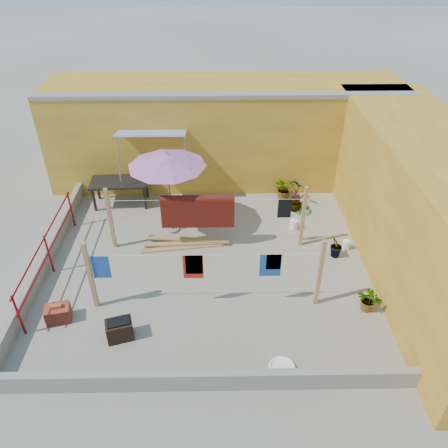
{
  "coord_description": "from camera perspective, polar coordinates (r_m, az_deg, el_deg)",
  "views": [
    {
      "loc": [
        0.29,
        -8.56,
        7.26
      ],
      "look_at": [
        0.43,
        0.3,
        1.05
      ],
      "focal_mm": 35.0,
      "sensor_mm": 36.0,
      "label": 1
    }
  ],
  "objects": [
    {
      "name": "ground",
      "position": [
        11.23,
        -2.19,
        -5.31
      ],
      "size": [
        80.0,
        80.0,
        0.0
      ],
      "primitive_type": "plane",
      "color": "#9E998E",
      "rests_on": "ground"
    },
    {
      "name": "wall_back",
      "position": [
        14.41,
        -0.03,
        11.91
      ],
      "size": [
        11.0,
        3.27,
        3.21
      ],
      "color": "gold",
      "rests_on": "ground"
    },
    {
      "name": "wall_right",
      "position": [
        11.38,
        24.81,
        1.61
      ],
      "size": [
        2.4,
        9.0,
        3.2
      ],
      "primitive_type": "cube",
      "color": "gold",
      "rests_on": "ground"
    },
    {
      "name": "parapet_front",
      "position": [
        8.63,
        -2.61,
        -19.73
      ],
      "size": [
        8.3,
        0.16,
        0.44
      ],
      "primitive_type": "cube",
      "color": "gray",
      "rests_on": "ground"
    },
    {
      "name": "parapet_left",
      "position": [
        11.91,
        -22.3,
        -4.32
      ],
      "size": [
        0.16,
        7.3,
        0.44
      ],
      "primitive_type": "cube",
      "color": "gray",
      "rests_on": "ground"
    },
    {
      "name": "red_railing",
      "position": [
        11.39,
        -22.07,
        -3.02
      ],
      "size": [
        0.05,
        4.2,
        1.1
      ],
      "color": "maroon",
      "rests_on": "ground"
    },
    {
      "name": "clothesline_rig",
      "position": [
        11.01,
        -3.19,
        0.73
      ],
      "size": [
        5.09,
        2.35,
        1.8
      ],
      "color": "tan",
      "rests_on": "ground"
    },
    {
      "name": "patio_umbrella",
      "position": [
        11.35,
        -7.49,
        8.22
      ],
      "size": [
        2.62,
        2.62,
        2.45
      ],
      "color": "gray",
      "rests_on": "ground"
    },
    {
      "name": "outdoor_table",
      "position": [
        13.58,
        -13.5,
        5.21
      ],
      "size": [
        1.76,
        0.95,
        0.81
      ],
      "color": "black",
      "rests_on": "ground"
    },
    {
      "name": "brick_stack",
      "position": [
        10.38,
        -20.85,
        -10.85
      ],
      "size": [
        0.59,
        0.48,
        0.45
      ],
      "color": "#A93B27",
      "rests_on": "ground"
    },
    {
      "name": "lumber_pile",
      "position": [
        11.84,
        -5.05,
        -2.54
      ],
      "size": [
        2.37,
        0.64,
        0.14
      ],
      "color": "tan",
      "rests_on": "ground"
    },
    {
      "name": "brazier",
      "position": [
        9.61,
        -13.48,
        -13.26
      ],
      "size": [
        0.63,
        0.5,
        0.49
      ],
      "color": "black",
      "rests_on": "ground"
    },
    {
      "name": "white_basin",
      "position": [
        9.07,
        7.57,
        -18.12
      ],
      "size": [
        0.53,
        0.53,
        0.09
      ],
      "color": "white",
      "rests_on": "ground"
    },
    {
      "name": "water_jug_a",
      "position": [
        12.53,
        9.12,
        -0.04
      ],
      "size": [
        0.23,
        0.23,
        0.35
      ],
      "color": "white",
      "rests_on": "ground"
    },
    {
      "name": "water_jug_b",
      "position": [
        12.09,
        15.67,
        -2.63
      ],
      "size": [
        0.19,
        0.19,
        0.3
      ],
      "color": "white",
      "rests_on": "ground"
    },
    {
      "name": "green_hose",
      "position": [
        13.41,
        10.31,
        1.75
      ],
      "size": [
        0.5,
        0.5,
        0.07
      ],
      "color": "#176A1F",
      "rests_on": "ground"
    },
    {
      "name": "plant_back_a",
      "position": [
        13.79,
        7.88,
        4.64
      ],
      "size": [
        0.84,
        0.81,
        0.73
      ],
      "primitive_type": "imported",
      "rotation": [
        0.0,
        0.0,
        0.48
      ],
      "color": "#205A19",
      "rests_on": "ground"
    },
    {
      "name": "plant_back_b",
      "position": [
        13.27,
        9.37,
        2.91
      ],
      "size": [
        0.43,
        0.43,
        0.62
      ],
      "primitive_type": "imported",
      "rotation": [
        0.0,
        0.0,
        1.29
      ],
      "color": "#205A19",
      "rests_on": "ground"
    },
    {
      "name": "plant_right_a",
      "position": [
        13.48,
        9.54,
        4.12
      ],
      "size": [
        0.54,
        0.57,
        0.89
      ],
      "primitive_type": "imported",
      "rotation": [
        0.0,
        0.0,
        2.22
      ],
      "color": "#205A19",
      "rests_on": "ground"
    },
    {
      "name": "plant_right_b",
      "position": [
        11.61,
        14.41,
        -2.82
      ],
      "size": [
        0.46,
        0.49,
        0.7
      ],
      "primitive_type": "imported",
      "rotation": [
        0.0,
        0.0,
        4.2
      ],
      "color": "#205A19",
      "rests_on": "ground"
    },
    {
      "name": "plant_right_c",
      "position": [
        10.4,
        18.49,
        -9.36
      ],
      "size": [
        0.7,
        0.68,
        0.59
      ],
      "primitive_type": "imported",
      "rotation": [
        0.0,
        0.0,
        5.65
      ],
      "color": "#205A19",
      "rests_on": "ground"
    }
  ]
}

